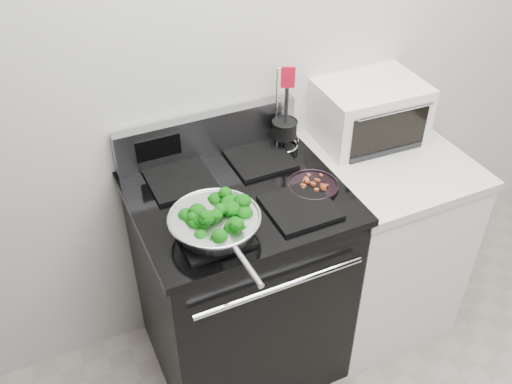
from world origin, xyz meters
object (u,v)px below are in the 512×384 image
bacon_plate (313,183)px  toaster_oven (368,111)px  utensil_holder (284,133)px  skillet (215,223)px  gas_range (240,279)px

bacon_plate → toaster_oven: toaster_oven is taller
utensil_holder → toaster_oven: (0.38, -0.04, 0.03)m
bacon_plate → toaster_oven: (0.41, 0.26, 0.08)m
skillet → utensil_holder: 0.61m
gas_range → bacon_plate: bearing=-16.2°
bacon_plate → utensil_holder: (0.03, 0.29, 0.05)m
skillet → utensil_holder: utensil_holder is taller
gas_range → toaster_oven: 0.91m
toaster_oven → gas_range: bearing=-163.1°
bacon_plate → gas_range: bearing=163.8°
gas_range → utensil_holder: utensil_holder is taller
utensil_holder → gas_range: bearing=-120.4°
utensil_holder → toaster_oven: size_ratio=0.82×
gas_range → utensil_holder: 0.65m
gas_range → utensil_holder: bearing=35.1°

